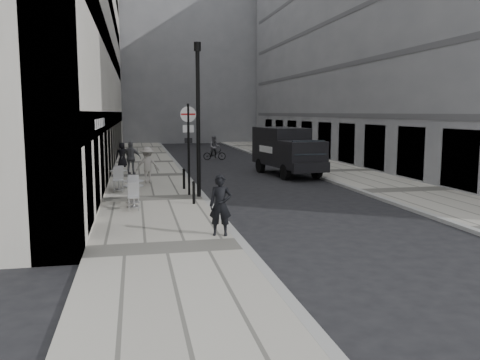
% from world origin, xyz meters
% --- Properties ---
extents(ground, '(120.00, 120.00, 0.00)m').
position_xyz_m(ground, '(0.00, 0.00, 0.00)').
color(ground, black).
rests_on(ground, ground).
extents(sidewalk, '(4.00, 60.00, 0.12)m').
position_xyz_m(sidewalk, '(-2.00, 18.00, 0.06)').
color(sidewalk, '#A9A598').
rests_on(sidewalk, ground).
extents(far_sidewalk, '(4.00, 60.00, 0.12)m').
position_xyz_m(far_sidewalk, '(9.00, 18.00, 0.06)').
color(far_sidewalk, '#A9A598').
rests_on(far_sidewalk, ground).
extents(building_left, '(4.00, 45.00, 18.00)m').
position_xyz_m(building_left, '(-6.00, 24.50, 9.00)').
color(building_left, beige).
rests_on(building_left, ground).
extents(building_right, '(6.00, 45.00, 20.00)m').
position_xyz_m(building_right, '(14.00, 24.50, 10.00)').
color(building_right, gray).
rests_on(building_right, ground).
extents(building_far, '(24.00, 16.00, 22.00)m').
position_xyz_m(building_far, '(1.50, 56.00, 11.00)').
color(building_far, gray).
rests_on(building_far, ground).
extents(walking_man, '(0.71, 0.56, 1.70)m').
position_xyz_m(walking_man, '(-0.43, 3.67, 0.97)').
color(walking_man, black).
rests_on(walking_man, sidewalk).
extents(sign_post, '(0.64, 0.10, 3.74)m').
position_xyz_m(sign_post, '(-0.55, 10.84, 2.52)').
color(sign_post, black).
rests_on(sign_post, sidewalk).
extents(lamppost, '(0.28, 0.28, 6.13)m').
position_xyz_m(lamppost, '(-0.20, 10.38, 3.53)').
color(lamppost, black).
rests_on(lamppost, sidewalk).
extents(bollard_near, '(0.11, 0.11, 0.80)m').
position_xyz_m(bollard_near, '(-0.60, 8.69, 0.52)').
color(bollard_near, black).
rests_on(bollard_near, sidewalk).
extents(bollard_far, '(0.11, 0.11, 0.86)m').
position_xyz_m(bollard_far, '(-0.60, 12.53, 0.55)').
color(bollard_far, black).
rests_on(bollard_far, sidewalk).
extents(panel_van, '(2.81, 5.85, 2.65)m').
position_xyz_m(panel_van, '(5.60, 17.36, 1.49)').
color(panel_van, black).
rests_on(panel_van, ground).
extents(cyclist, '(1.72, 0.81, 1.79)m').
position_xyz_m(cyclist, '(3.07, 27.23, 0.70)').
color(cyclist, black).
rests_on(cyclist, ground).
extents(pedestrian_a, '(1.16, 0.73, 1.84)m').
position_xyz_m(pedestrian_a, '(-2.92, 18.29, 1.04)').
color(pedestrian_a, slate).
rests_on(pedestrian_a, sidewalk).
extents(pedestrian_b, '(1.14, 0.67, 1.75)m').
position_xyz_m(pedestrian_b, '(-2.14, 14.76, 1.00)').
color(pedestrian_b, '#A49E98').
rests_on(pedestrian_b, sidewalk).
extents(pedestrian_c, '(0.80, 0.57, 1.54)m').
position_xyz_m(pedestrian_c, '(-3.50, 22.53, 0.89)').
color(pedestrian_c, black).
rests_on(pedestrian_c, sidewalk).
extents(cafe_table_near, '(0.72, 1.63, 0.93)m').
position_xyz_m(cafe_table_near, '(-2.80, 8.49, 0.59)').
color(cafe_table_near, '#ACACAF').
rests_on(cafe_table_near, sidewalk).
extents(cafe_table_mid, '(0.77, 1.74, 0.99)m').
position_xyz_m(cafe_table_mid, '(-2.80, 9.42, 0.62)').
color(cafe_table_mid, '#AFAFB1').
rests_on(cafe_table_mid, sidewalk).
extents(cafe_table_far, '(0.79, 1.78, 1.01)m').
position_xyz_m(cafe_table_far, '(-3.45, 12.82, 0.63)').
color(cafe_table_far, silver).
rests_on(cafe_table_far, sidewalk).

